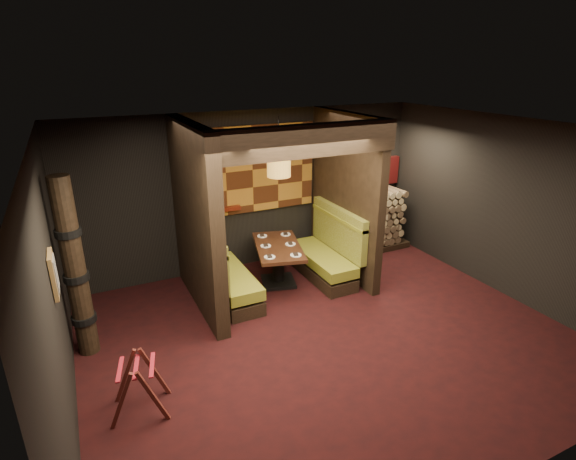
% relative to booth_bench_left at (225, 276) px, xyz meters
% --- Properties ---
extents(floor, '(6.50, 5.50, 0.02)m').
position_rel_booth_bench_left_xyz_m(floor, '(0.96, -1.65, -0.41)').
color(floor, black).
rests_on(floor, ground).
extents(ceiling, '(6.50, 5.50, 0.02)m').
position_rel_booth_bench_left_xyz_m(ceiling, '(0.96, -1.65, 2.46)').
color(ceiling, black).
rests_on(ceiling, ground).
extents(wall_back, '(6.50, 0.02, 2.85)m').
position_rel_booth_bench_left_xyz_m(wall_back, '(0.96, 1.11, 1.02)').
color(wall_back, black).
rests_on(wall_back, ground).
extents(wall_front, '(6.50, 0.02, 2.85)m').
position_rel_booth_bench_left_xyz_m(wall_front, '(0.96, -4.41, 1.02)').
color(wall_front, black).
rests_on(wall_front, ground).
extents(wall_left, '(0.02, 5.50, 2.85)m').
position_rel_booth_bench_left_xyz_m(wall_left, '(-2.30, -1.65, 1.02)').
color(wall_left, black).
rests_on(wall_left, ground).
extents(wall_right, '(0.02, 5.50, 2.85)m').
position_rel_booth_bench_left_xyz_m(wall_right, '(4.22, -1.65, 1.02)').
color(wall_right, black).
rests_on(wall_right, ground).
extents(partition_left, '(0.20, 2.20, 2.85)m').
position_rel_booth_bench_left_xyz_m(partition_left, '(-0.39, -0.00, 1.02)').
color(partition_left, black).
rests_on(partition_left, floor).
extents(partition_right, '(0.15, 2.10, 2.85)m').
position_rel_booth_bench_left_xyz_m(partition_right, '(2.26, 0.05, 1.02)').
color(partition_right, black).
rests_on(partition_right, floor).
extents(header_beam, '(2.85, 0.18, 0.44)m').
position_rel_booth_bench_left_xyz_m(header_beam, '(0.94, -0.95, 2.23)').
color(header_beam, black).
rests_on(header_beam, partition_left).
extents(tapa_back_panel, '(2.40, 0.06, 1.55)m').
position_rel_booth_bench_left_xyz_m(tapa_back_panel, '(0.94, 1.06, 1.42)').
color(tapa_back_panel, '#A26921').
rests_on(tapa_back_panel, wall_back).
extents(tapa_side_panel, '(0.04, 1.85, 1.45)m').
position_rel_booth_bench_left_xyz_m(tapa_side_panel, '(-0.27, 0.17, 1.45)').
color(tapa_side_panel, '#A26921').
rests_on(tapa_side_panel, partition_left).
extents(lacquer_shelf, '(0.60, 0.12, 0.07)m').
position_rel_booth_bench_left_xyz_m(lacquer_shelf, '(0.36, 1.00, 0.78)').
color(lacquer_shelf, '#57170A').
rests_on(lacquer_shelf, wall_back).
extents(booth_bench_left, '(0.68, 1.60, 1.14)m').
position_rel_booth_bench_left_xyz_m(booth_bench_left, '(0.00, 0.00, 0.00)').
color(booth_bench_left, black).
rests_on(booth_bench_left, floor).
extents(booth_bench_right, '(0.68, 1.60, 1.14)m').
position_rel_booth_bench_left_xyz_m(booth_bench_right, '(1.89, 0.00, 0.00)').
color(booth_bench_right, black).
rests_on(booth_bench_right, floor).
extents(dining_table, '(1.06, 1.49, 0.71)m').
position_rel_booth_bench_left_xyz_m(dining_table, '(1.00, 0.10, 0.08)').
color(dining_table, black).
rests_on(dining_table, floor).
extents(place_settings, '(0.83, 1.18, 0.03)m').
position_rel_booth_bench_left_xyz_m(place_settings, '(1.00, 0.10, 0.32)').
color(place_settings, white).
rests_on(place_settings, dining_table).
extents(pendant_lamp, '(0.37, 0.37, 0.94)m').
position_rel_booth_bench_left_xyz_m(pendant_lamp, '(1.00, 0.05, 1.74)').
color(pendant_lamp, '#A77A30').
rests_on(pendant_lamp, ceiling).
extents(framed_picture, '(0.05, 0.36, 0.46)m').
position_rel_booth_bench_left_xyz_m(framed_picture, '(-2.25, -1.55, 1.22)').
color(framed_picture, olive).
rests_on(framed_picture, wall_left).
extents(luggage_rack, '(0.73, 0.58, 0.70)m').
position_rel_booth_bench_left_xyz_m(luggage_rack, '(-1.64, -1.97, -0.05)').
color(luggage_rack, '#4E1B16').
rests_on(luggage_rack, floor).
extents(totem_column, '(0.31, 0.31, 2.40)m').
position_rel_booth_bench_left_xyz_m(totem_column, '(-2.09, -0.55, 0.79)').
color(totem_column, black).
rests_on(totem_column, floor).
extents(firewood_stack, '(1.73, 0.70, 1.22)m').
position_rel_booth_bench_left_xyz_m(firewood_stack, '(3.25, 0.70, 0.21)').
color(firewood_stack, black).
rests_on(firewood_stack, floor).
extents(mosaic_header, '(1.83, 0.10, 0.56)m').
position_rel_booth_bench_left_xyz_m(mosaic_header, '(3.25, 1.03, 1.10)').
color(mosaic_header, maroon).
rests_on(mosaic_header, wall_back).
extents(bay_front_post, '(0.08, 0.08, 2.85)m').
position_rel_booth_bench_left_xyz_m(bay_front_post, '(2.35, 0.31, 1.02)').
color(bay_front_post, black).
rests_on(bay_front_post, floor).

